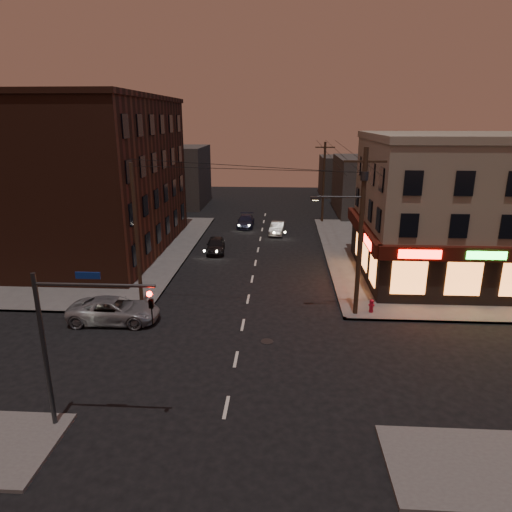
# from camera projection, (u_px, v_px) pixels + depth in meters

# --- Properties ---
(ground) EXTENTS (120.00, 120.00, 0.00)m
(ground) POSITION_uv_depth(u_px,v_px,m) (236.00, 359.00, 23.02)
(ground) COLOR black
(ground) RESTS_ON ground
(sidewalk_ne) EXTENTS (24.00, 28.00, 0.15)m
(sidewalk_ne) POSITION_uv_depth(u_px,v_px,m) (461.00, 256.00, 40.10)
(sidewalk_ne) COLOR #514F4C
(sidewalk_ne) RESTS_ON ground
(sidewalk_nw) EXTENTS (24.00, 28.00, 0.15)m
(sidewalk_nw) POSITION_uv_depth(u_px,v_px,m) (64.00, 249.00, 42.18)
(sidewalk_nw) COLOR #514F4C
(sidewalk_nw) RESTS_ON ground
(pizza_building) EXTENTS (15.85, 12.85, 10.50)m
(pizza_building) POSITION_uv_depth(u_px,v_px,m) (470.00, 208.00, 33.37)
(pizza_building) COLOR gray
(pizza_building) RESTS_ON sidewalk_ne
(brick_apartment) EXTENTS (12.00, 20.00, 13.00)m
(brick_apartment) POSITION_uv_depth(u_px,v_px,m) (93.00, 178.00, 40.07)
(brick_apartment) COLOR #412015
(brick_apartment) RESTS_ON sidewalk_nw
(bg_building_ne_a) EXTENTS (10.00, 12.00, 7.00)m
(bg_building_ne_a) POSITION_uv_depth(u_px,v_px,m) (377.00, 186.00, 57.49)
(bg_building_ne_a) COLOR #3F3D3A
(bg_building_ne_a) RESTS_ON ground
(bg_building_nw) EXTENTS (9.00, 10.00, 8.00)m
(bg_building_nw) POSITION_uv_depth(u_px,v_px,m) (173.00, 176.00, 62.72)
(bg_building_nw) COLOR #3F3D3A
(bg_building_nw) RESTS_ON ground
(bg_building_ne_b) EXTENTS (8.00, 8.00, 6.00)m
(bg_building_ne_b) POSITION_uv_depth(u_px,v_px,m) (346.00, 176.00, 71.12)
(bg_building_ne_b) COLOR #3F3D3A
(bg_building_ne_b) RESTS_ON ground
(utility_pole_main) EXTENTS (4.20, 0.44, 10.00)m
(utility_pole_main) POSITION_uv_depth(u_px,v_px,m) (359.00, 224.00, 26.50)
(utility_pole_main) COLOR #382619
(utility_pole_main) RESTS_ON sidewalk_ne
(utility_pole_far) EXTENTS (0.26, 0.26, 9.00)m
(utility_pole_far) POSITION_uv_depth(u_px,v_px,m) (324.00, 182.00, 51.84)
(utility_pole_far) COLOR #382619
(utility_pole_far) RESTS_ON sidewalk_ne
(utility_pole_west) EXTENTS (0.24, 0.24, 9.00)m
(utility_pole_west) POSITION_uv_depth(u_px,v_px,m) (137.00, 236.00, 28.27)
(utility_pole_west) COLOR #382619
(utility_pole_west) RESTS_ON sidewalk_nw
(traffic_signal) EXTENTS (4.49, 0.32, 6.47)m
(traffic_signal) POSITION_uv_depth(u_px,v_px,m) (69.00, 331.00, 16.78)
(traffic_signal) COLOR #333538
(traffic_signal) RESTS_ON ground
(suv_cross) EXTENTS (5.35, 2.54, 1.48)m
(suv_cross) POSITION_uv_depth(u_px,v_px,m) (114.00, 310.00, 27.06)
(suv_cross) COLOR gray
(suv_cross) RESTS_ON ground
(sedan_near) EXTENTS (1.97, 4.10, 1.35)m
(sedan_near) POSITION_uv_depth(u_px,v_px,m) (216.00, 245.00, 41.20)
(sedan_near) COLOR black
(sedan_near) RESTS_ON ground
(sedan_mid) EXTENTS (1.81, 4.00, 1.27)m
(sedan_mid) POSITION_uv_depth(u_px,v_px,m) (277.00, 228.00, 47.71)
(sedan_mid) COLOR slate
(sedan_mid) RESTS_ON ground
(sedan_far) EXTENTS (1.80, 4.37, 1.27)m
(sedan_far) POSITION_uv_depth(u_px,v_px,m) (246.00, 221.00, 50.87)
(sedan_far) COLOR #191B32
(sedan_far) RESTS_ON ground
(fire_hydrant) EXTENTS (0.38, 0.38, 0.85)m
(fire_hydrant) POSITION_uv_depth(u_px,v_px,m) (371.00, 305.00, 28.12)
(fire_hydrant) COLOR maroon
(fire_hydrant) RESTS_ON sidewalk_ne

